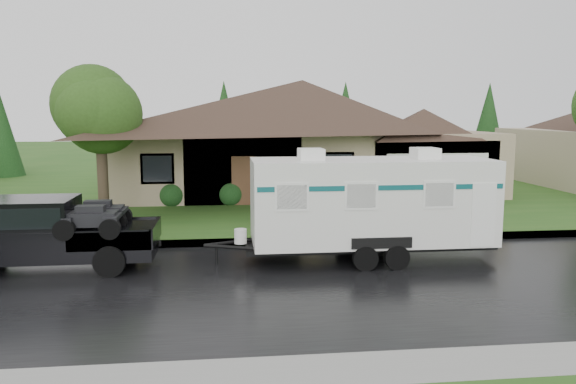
# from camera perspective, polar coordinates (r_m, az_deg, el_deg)

# --- Properties ---
(ground) EXTENTS (140.00, 140.00, 0.00)m
(ground) POSITION_cam_1_polar(r_m,az_deg,el_deg) (15.61, 1.20, -7.09)
(ground) COLOR #29541A
(ground) RESTS_ON ground
(road) EXTENTS (140.00, 8.00, 0.01)m
(road) POSITION_cam_1_polar(r_m,az_deg,el_deg) (13.71, 2.33, -9.23)
(road) COLOR black
(road) RESTS_ON ground
(curb) EXTENTS (140.00, 0.50, 0.15)m
(curb) POSITION_cam_1_polar(r_m,az_deg,el_deg) (17.76, 0.23, -4.98)
(curb) COLOR gray
(curb) RESTS_ON ground
(lawn) EXTENTS (140.00, 26.00, 0.15)m
(lawn) POSITION_cam_1_polar(r_m,az_deg,el_deg) (30.27, -2.58, 0.42)
(lawn) COLOR #29541A
(lawn) RESTS_ON ground
(house_main) EXTENTS (19.44, 10.80, 6.90)m
(house_main) POSITION_cam_1_polar(r_m,az_deg,el_deg) (29.10, 2.08, 7.07)
(house_main) COLOR gray
(house_main) RESTS_ON lawn
(tree_left_green) EXTENTS (3.43, 3.43, 5.69)m
(tree_left_green) POSITION_cam_1_polar(r_m,az_deg,el_deg) (21.89, -18.58, 7.66)
(tree_left_green) COLOR #382B1E
(tree_left_green) RESTS_ON lawn
(shrub_row) EXTENTS (13.60, 1.00, 1.00)m
(shrub_row) POSITION_cam_1_polar(r_m,az_deg,el_deg) (24.81, 2.92, 0.08)
(shrub_row) COLOR #143814
(shrub_row) RESTS_ON lawn
(pickup_truck) EXTENTS (5.64, 2.14, 1.88)m
(pickup_truck) POSITION_cam_1_polar(r_m,az_deg,el_deg) (16.02, -23.77, -3.69)
(pickup_truck) COLOR black
(pickup_truck) RESTS_ON ground
(travel_trailer) EXTENTS (6.95, 2.44, 3.12)m
(travel_trailer) POSITION_cam_1_polar(r_m,az_deg,el_deg) (15.69, 8.44, -0.92)
(travel_trailer) COLOR silver
(travel_trailer) RESTS_ON ground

